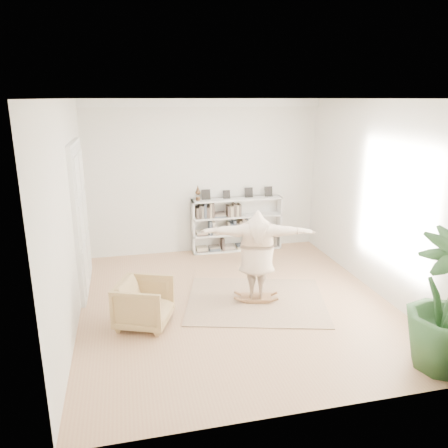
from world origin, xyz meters
name	(u,v)px	position (x,y,z in m)	size (l,w,h in m)	color
floor	(236,303)	(0.00, 0.00, 0.00)	(6.00, 6.00, 0.00)	#AD7C59
room_shell	(204,103)	(0.00, 2.94, 3.51)	(6.00, 6.00, 6.00)	silver
doors	(81,220)	(-2.70, 1.30, 1.40)	(0.09, 1.78, 2.92)	white
bookshelf	(237,225)	(0.74, 2.82, 0.64)	(2.20, 0.35, 1.64)	silver
armchair	(144,303)	(-1.66, -0.44, 0.38)	(0.82, 0.85, 0.77)	tan
rug	(256,301)	(0.38, -0.02, 0.01)	(2.50, 2.00, 0.02)	tan
rocker_board	(256,297)	(0.38, -0.02, 0.07)	(0.62, 0.47, 0.12)	brown
person	(257,252)	(0.38, -0.02, 0.96)	(2.01, 0.55, 1.64)	beige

